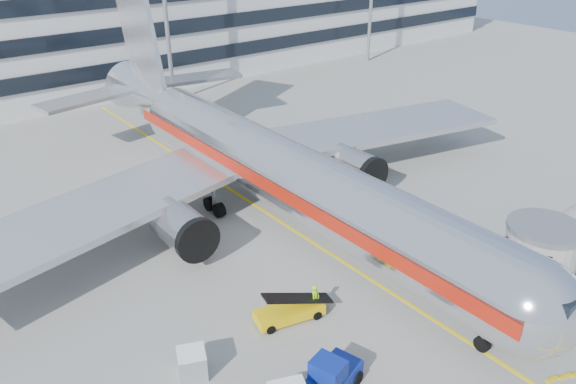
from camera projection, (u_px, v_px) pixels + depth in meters
ground at (373, 281)px, 35.77m from camera, size 180.00×180.00×0.00m
lead_in_line at (278, 220)px, 42.80m from camera, size 0.25×70.00×0.01m
main_jet at (264, 162)px, 42.11m from camera, size 50.95×48.70×16.06m
terminal at (55, 25)px, 73.00m from camera, size 150.00×24.25×15.60m
belt_loader at (289, 311)px, 32.19m from camera, size 4.32×2.35×2.02m
baggage_tug at (332, 376)px, 27.22m from camera, size 3.23×2.48×2.17m
cargo_container_left at (192, 364)px, 28.21m from camera, size 1.84×1.84×1.49m
ramp_worker at (315, 299)px, 32.62m from camera, size 0.80×0.68×1.86m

